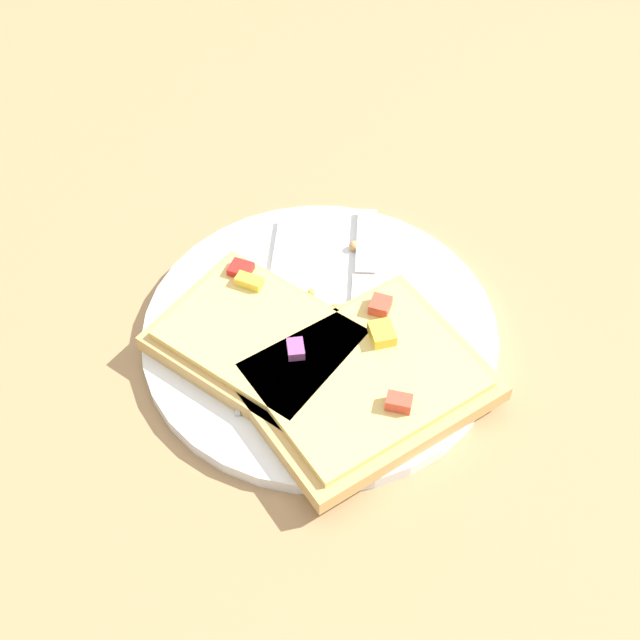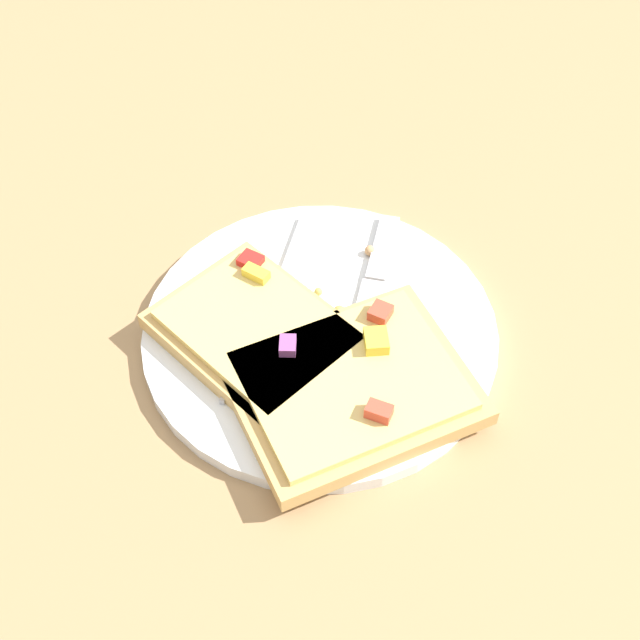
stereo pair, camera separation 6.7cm
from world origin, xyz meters
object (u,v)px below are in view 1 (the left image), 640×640
(knife, at_px, (364,282))
(pizza_slice_corner, at_px, (260,340))
(pizza_slice_main, at_px, (364,381))
(plate, at_px, (320,333))
(fork, at_px, (271,322))

(knife, relative_size, pizza_slice_corner, 1.05)
(pizza_slice_main, bearing_deg, plate, -94.38)
(pizza_slice_main, relative_size, pizza_slice_corner, 1.25)
(pizza_slice_main, bearing_deg, pizza_slice_corner, -60.13)
(knife, distance_m, pizza_slice_corner, 0.10)
(fork, height_order, knife, knife)
(knife, xyz_separation_m, pizza_slice_corner, (0.02, 0.10, 0.01))
(plate, xyz_separation_m, pizza_slice_corner, (0.02, 0.04, 0.02))
(fork, bearing_deg, pizza_slice_main, 53.60)
(plate, height_order, fork, fork)
(fork, height_order, pizza_slice_main, pizza_slice_main)
(pizza_slice_corner, bearing_deg, knife, 74.86)
(fork, xyz_separation_m, pizza_slice_main, (-0.09, 0.00, 0.01))
(fork, relative_size, knife, 1.06)
(knife, height_order, pizza_slice_corner, pizza_slice_corner)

